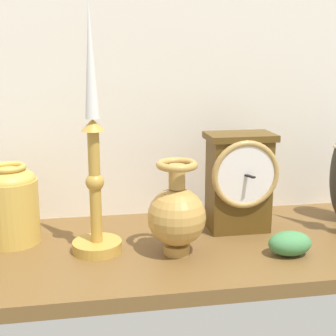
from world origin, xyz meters
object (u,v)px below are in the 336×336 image
candlestick_tall_center (94,171)px  brass_vase_jar (10,202)px  brass_vase_bulbous (177,214)px  mantel_clock (239,181)px

candlestick_tall_center → brass_vase_jar: (-14.82, 6.84, -6.74)cm
brass_vase_bulbous → brass_vase_jar: size_ratio=1.13×
mantel_clock → brass_vase_jar: (-41.90, 1.04, -2.35)cm
candlestick_tall_center → brass_vase_bulbous: (13.29, -3.26, -7.13)cm
mantel_clock → brass_vase_jar: mantel_clock is taller
brass_vase_bulbous → brass_vase_jar: 29.87cm
mantel_clock → brass_vase_jar: size_ratio=1.31×
mantel_clock → candlestick_tall_center: bearing=-167.9°
brass_vase_bulbous → brass_vase_jar: brass_vase_bulbous is taller
candlestick_tall_center → brass_vase_bulbous: bearing=-13.8°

